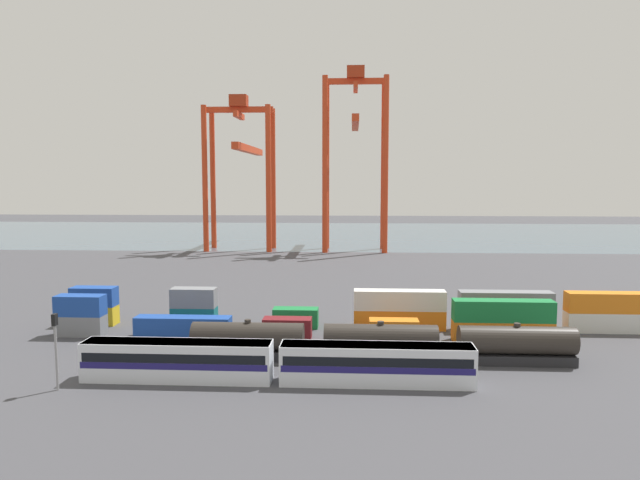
# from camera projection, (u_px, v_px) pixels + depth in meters

# --- Properties ---
(ground_plane) EXTENTS (420.00, 420.00, 0.00)m
(ground_plane) POSITION_uv_depth(u_px,v_px,m) (365.00, 278.00, 117.44)
(ground_plane) COLOR #424247
(harbour_water) EXTENTS (400.00, 110.00, 0.01)m
(harbour_water) POSITION_uv_depth(u_px,v_px,m) (359.00, 234.00, 214.18)
(harbour_water) COLOR #475B6B
(harbour_water) RESTS_ON ground_plane
(passenger_train) EXTENTS (38.38, 3.14, 3.90)m
(passenger_train) POSITION_uv_depth(u_px,v_px,m) (276.00, 361.00, 56.66)
(passenger_train) COLOR silver
(passenger_train) RESTS_ON ground_plane
(freight_tank_row) EXTENTS (41.56, 2.99, 4.45)m
(freight_tank_row) POSITION_uv_depth(u_px,v_px,m) (380.00, 342.00, 63.18)
(freight_tank_row) COLOR #232326
(freight_tank_row) RESTS_ON ground_plane
(signal_mast) EXTENTS (0.36, 0.60, 7.33)m
(signal_mast) POSITION_uv_depth(u_px,v_px,m) (56.00, 341.00, 54.18)
(signal_mast) COLOR gray
(signal_mast) RESTS_ON ground_plane
(shipping_container_0) EXTENTS (6.04, 2.44, 2.60)m
(shipping_container_0) POSITION_uv_depth(u_px,v_px,m) (81.00, 325.00, 73.88)
(shipping_container_0) COLOR slate
(shipping_container_0) RESTS_ON ground_plane
(shipping_container_1) EXTENTS (6.04, 2.44, 2.60)m
(shipping_container_1) POSITION_uv_depth(u_px,v_px,m) (80.00, 305.00, 73.61)
(shipping_container_1) COLOR #1C4299
(shipping_container_1) RESTS_ON shipping_container_0
(shipping_container_2) EXTENTS (12.10, 2.44, 2.60)m
(shipping_container_2) POSITION_uv_depth(u_px,v_px,m) (183.00, 327.00, 73.13)
(shipping_container_2) COLOR #1C4299
(shipping_container_2) RESTS_ON ground_plane
(shipping_container_3) EXTENTS (6.04, 2.44, 2.60)m
(shipping_container_3) POSITION_uv_depth(u_px,v_px,m) (287.00, 328.00, 72.38)
(shipping_container_3) COLOR maroon
(shipping_container_3) RESTS_ON ground_plane
(shipping_container_4) EXTENTS (6.04, 2.44, 2.60)m
(shipping_container_4) POSITION_uv_depth(u_px,v_px,m) (394.00, 330.00, 71.63)
(shipping_container_4) COLOR orange
(shipping_container_4) RESTS_ON ground_plane
(shipping_container_5) EXTENTS (12.10, 2.44, 2.60)m
(shipping_container_5) POSITION_uv_depth(u_px,v_px,m) (502.00, 331.00, 70.88)
(shipping_container_5) COLOR orange
(shipping_container_5) RESTS_ON ground_plane
(shipping_container_6) EXTENTS (12.10, 2.44, 2.60)m
(shipping_container_6) POSITION_uv_depth(u_px,v_px,m) (503.00, 311.00, 70.62)
(shipping_container_6) COLOR #197538
(shipping_container_6) RESTS_ON shipping_container_5
(shipping_container_7) EXTENTS (6.04, 2.44, 2.60)m
(shipping_container_7) POSITION_uv_depth(u_px,v_px,m) (95.00, 315.00, 79.53)
(shipping_container_7) COLOR gold
(shipping_container_7) RESTS_ON ground_plane
(shipping_container_8) EXTENTS (6.04, 2.44, 2.60)m
(shipping_container_8) POSITION_uv_depth(u_px,v_px,m) (94.00, 296.00, 79.26)
(shipping_container_8) COLOR #1C4299
(shipping_container_8) RESTS_ON shipping_container_7
(shipping_container_9) EXTENTS (6.04, 2.44, 2.60)m
(shipping_container_9) POSITION_uv_depth(u_px,v_px,m) (194.00, 316.00, 78.74)
(shipping_container_9) COLOR #146066
(shipping_container_9) RESTS_ON ground_plane
(shipping_container_10) EXTENTS (6.04, 2.44, 2.60)m
(shipping_container_10) POSITION_uv_depth(u_px,v_px,m) (194.00, 298.00, 78.47)
(shipping_container_10) COLOR slate
(shipping_container_10) RESTS_ON shipping_container_9
(shipping_container_11) EXTENTS (6.04, 2.44, 2.60)m
(shipping_container_11) POSITION_uv_depth(u_px,v_px,m) (296.00, 318.00, 77.96)
(shipping_container_11) COLOR #197538
(shipping_container_11) RESTS_ON ground_plane
(shipping_container_12) EXTENTS (12.10, 2.44, 2.60)m
(shipping_container_12) POSITION_uv_depth(u_px,v_px,m) (399.00, 319.00, 77.17)
(shipping_container_12) COLOR orange
(shipping_container_12) RESTS_ON ground_plane
(shipping_container_13) EXTENTS (12.10, 2.44, 2.60)m
(shipping_container_13) POSITION_uv_depth(u_px,v_px,m) (399.00, 300.00, 76.90)
(shipping_container_13) COLOR silver
(shipping_container_13) RESTS_ON shipping_container_12
(shipping_container_14) EXTENTS (12.10, 2.44, 2.60)m
(shipping_container_14) POSITION_uv_depth(u_px,v_px,m) (505.00, 321.00, 76.38)
(shipping_container_14) COLOR orange
(shipping_container_14) RESTS_ON ground_plane
(shipping_container_15) EXTENTS (12.10, 2.44, 2.60)m
(shipping_container_15) POSITION_uv_depth(u_px,v_px,m) (506.00, 301.00, 76.12)
(shipping_container_15) COLOR slate
(shipping_container_15) RESTS_ON shipping_container_14
(shipping_container_16) EXTENTS (12.10, 2.44, 2.60)m
(shipping_container_16) POSITION_uv_depth(u_px,v_px,m) (613.00, 322.00, 75.60)
(shipping_container_16) COLOR silver
(shipping_container_16) RESTS_ON ground_plane
(shipping_container_17) EXTENTS (12.10, 2.44, 2.60)m
(shipping_container_17) POSITION_uv_depth(u_px,v_px,m) (614.00, 302.00, 75.33)
(shipping_container_17) COLOR orange
(shipping_container_17) RESTS_ON shipping_container_16
(gantry_crane_west) EXTENTS (19.26, 41.91, 43.42)m
(gantry_crane_west) POSITION_uv_depth(u_px,v_px,m) (242.00, 158.00, 166.68)
(gantry_crane_west) COLOR red
(gantry_crane_west) RESTS_ON ground_plane
(gantry_crane_central) EXTENTS (17.94, 33.44, 50.87)m
(gantry_crane_central) POSITION_uv_depth(u_px,v_px,m) (355.00, 142.00, 162.80)
(gantry_crane_central) COLOR red
(gantry_crane_central) RESTS_ON ground_plane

